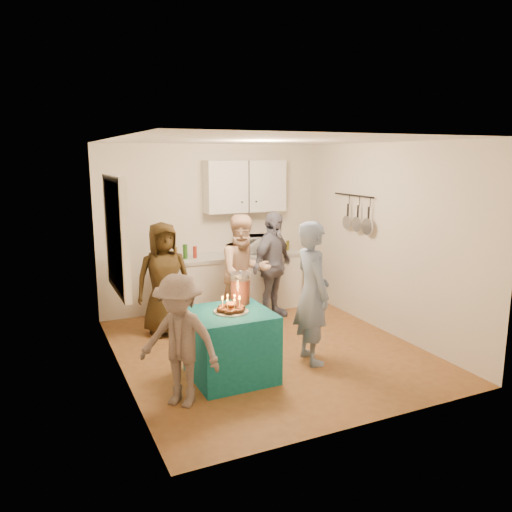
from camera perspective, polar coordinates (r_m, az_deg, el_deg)
name	(u,v)px	position (r m, az deg, el deg)	size (l,w,h in m)	color
floor	(267,349)	(6.46, 1.32, -10.61)	(4.00, 4.00, 0.00)	brown
ceiling	(268,140)	(5.99, 1.43, 13.10)	(4.00, 4.00, 0.00)	white
back_wall	(212,228)	(7.92, -5.00, 3.21)	(3.60, 3.60, 0.00)	silver
left_wall	(118,262)	(5.56, -15.54, -0.66)	(4.00, 4.00, 0.00)	silver
right_wall	(386,239)	(7.06, 14.62, 1.89)	(4.00, 4.00, 0.00)	silver
window_night	(115,235)	(5.81, -15.86, 2.34)	(0.04, 1.00, 1.20)	black
counter	(232,284)	(7.88, -2.78, -3.25)	(2.20, 0.58, 0.86)	white
countertop	(232,256)	(7.78, -2.81, -0.01)	(2.24, 0.62, 0.05)	beige
upper_cabinet	(245,186)	(7.90, -1.26, 7.97)	(1.30, 0.30, 0.80)	white
pot_rack	(352,212)	(7.52, 10.89, 4.92)	(0.12, 1.00, 0.60)	black
microwave	(251,244)	(7.88, -0.52, 1.36)	(0.50, 0.34, 0.28)	white
party_table	(231,345)	(5.58, -2.90, -10.07)	(0.85, 0.85, 0.76)	#10626B
donut_cake	(231,304)	(5.41, -2.87, -5.49)	(0.38, 0.38, 0.18)	#381C0C
punch_jar	(240,289)	(5.69, -1.81, -3.80)	(0.22, 0.22, 0.34)	#B22F0E
man_birthday	(312,293)	(5.89, 6.43, -4.19)	(0.62, 0.41, 1.69)	#798CB0
woman_back_left	(164,279)	(6.90, -10.50, -2.59)	(0.76, 0.50, 1.56)	brown
woman_back_center	(244,273)	(6.95, -1.35, -1.95)	(0.80, 0.62, 1.63)	tan
woman_back_right	(272,265)	(7.46, 1.90, -1.09)	(0.95, 0.39, 1.62)	black
child_near_left	(180,341)	(4.95, -8.74, -9.56)	(0.86, 0.49, 1.32)	#645450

